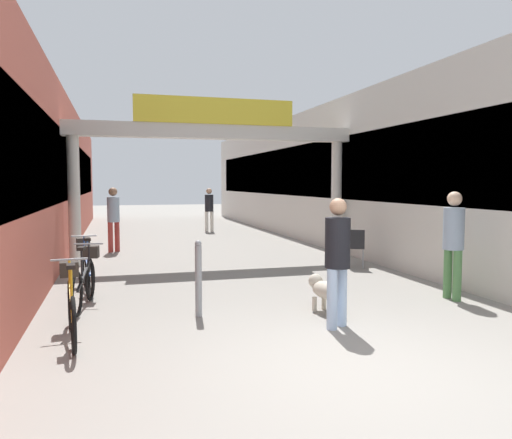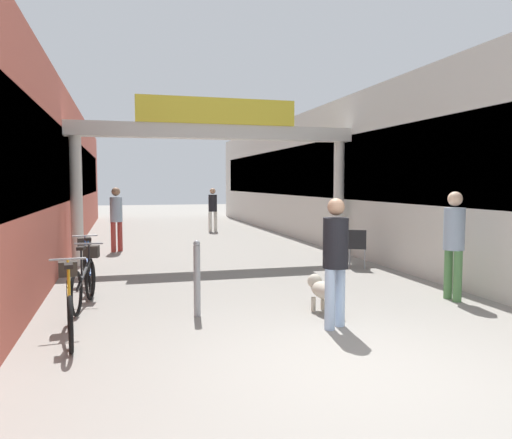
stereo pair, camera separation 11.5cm
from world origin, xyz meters
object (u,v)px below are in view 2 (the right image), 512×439
at_px(pedestrian_carrying_crate, 116,215).
at_px(bicycle_orange_nearest, 69,304).
at_px(bicycle_black_second, 85,279).
at_px(dog_on_leash, 324,290).
at_px(pedestrian_elderly_walking, 213,207).
at_px(pedestrian_companion, 454,238).
at_px(bollard_post_metal, 197,278).
at_px(pedestrian_with_dog, 335,254).
at_px(bicycle_blue_third, 87,266).
at_px(cafe_chair_black_nearer, 357,245).

relative_size(pedestrian_carrying_crate, bicycle_orange_nearest, 1.08).
bearing_deg(bicycle_black_second, dog_on_leash, -21.54).
distance_m(pedestrian_carrying_crate, bicycle_black_second, 6.39).
distance_m(pedestrian_elderly_walking, dog_on_leash, 12.77).
distance_m(pedestrian_companion, bicycle_black_second, 6.05).
relative_size(dog_on_leash, bollard_post_metal, 0.69).
distance_m(pedestrian_elderly_walking, bicycle_black_second, 12.08).
relative_size(pedestrian_with_dog, pedestrian_elderly_walking, 1.01).
relative_size(pedestrian_companion, dog_on_leash, 2.32).
distance_m(bicycle_blue_third, cafe_chair_black_nearer, 5.88).
xyz_separation_m(bicycle_blue_third, bollard_post_metal, (1.68, -2.38, 0.13)).
bearing_deg(pedestrian_companion, bicycle_blue_third, 157.25).
xyz_separation_m(pedestrian_with_dog, bicycle_black_second, (-3.34, 2.16, -0.57)).
xyz_separation_m(pedestrian_with_dog, pedestrian_carrying_crate, (-2.91, 8.51, 0.05)).
distance_m(pedestrian_companion, bicycle_blue_third, 6.47).
xyz_separation_m(pedestrian_elderly_walking, bicycle_blue_third, (-4.13, -10.06, -0.56)).
relative_size(pedestrian_carrying_crate, cafe_chair_black_nearer, 2.05).
relative_size(pedestrian_carrying_crate, bicycle_blue_third, 1.09).
bearing_deg(cafe_chair_black_nearer, bicycle_orange_nearest, -147.32).
relative_size(pedestrian_companion, bicycle_blue_third, 1.08).
xyz_separation_m(pedestrian_carrying_crate, cafe_chair_black_nearer, (5.35, -4.28, -0.51)).
relative_size(pedestrian_with_dog, bicycle_black_second, 1.04).
bearing_deg(pedestrian_elderly_walking, pedestrian_carrying_crate, -126.16).
height_order(pedestrian_companion, pedestrian_elderly_walking, pedestrian_companion).
height_order(pedestrian_elderly_walking, cafe_chair_black_nearer, pedestrian_elderly_walking).
bearing_deg(bicycle_orange_nearest, bicycle_blue_third, 89.43).
bearing_deg(pedestrian_elderly_walking, bicycle_black_second, -109.79).
relative_size(bicycle_blue_third, cafe_chair_black_nearer, 1.89).
bearing_deg(pedestrian_carrying_crate, bicycle_blue_third, -95.35).
bearing_deg(bicycle_black_second, pedestrian_with_dog, -32.91).
xyz_separation_m(pedestrian_with_dog, dog_on_leash, (0.16, 0.78, -0.66)).
bearing_deg(pedestrian_companion, bicycle_orange_nearest, -175.29).
bearing_deg(pedestrian_elderly_walking, cafe_chair_black_nearer, -79.68).
distance_m(pedestrian_with_dog, bicycle_orange_nearest, 3.49).
distance_m(pedestrian_companion, pedestrian_carrying_crate, 9.32).
relative_size(pedestrian_carrying_crate, dog_on_leash, 2.34).
bearing_deg(bollard_post_metal, bicycle_orange_nearest, -160.63).
distance_m(pedestrian_carrying_crate, bollard_post_metal, 7.55).
bearing_deg(bicycle_blue_third, bicycle_orange_nearest, -90.57).
xyz_separation_m(pedestrian_companion, bicycle_black_second, (-5.90, 1.20, -0.61)).
distance_m(pedestrian_elderly_walking, cafe_chair_black_nearer, 9.45).
height_order(bicycle_black_second, bollard_post_metal, bollard_post_metal).
bearing_deg(pedestrian_companion, bicycle_black_second, 168.53).
relative_size(pedestrian_elderly_walking, bollard_post_metal, 1.55).
distance_m(pedestrian_elderly_walking, bicycle_orange_nearest, 13.71).
bearing_deg(bicycle_black_second, cafe_chair_black_nearer, 19.69).
height_order(pedestrian_carrying_crate, dog_on_leash, pedestrian_carrying_crate).
bearing_deg(cafe_chair_black_nearer, dog_on_leash, -123.45).
distance_m(pedestrian_with_dog, pedestrian_carrying_crate, 8.99).
bearing_deg(pedestrian_with_dog, pedestrian_carrying_crate, 108.89).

